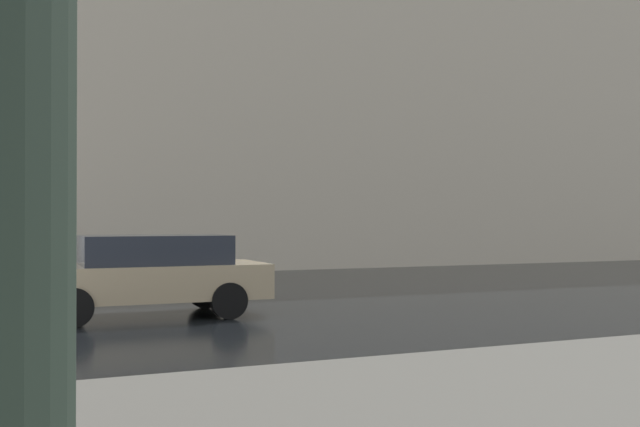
# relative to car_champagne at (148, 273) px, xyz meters

# --- Properties ---
(haussmann_block_corner) EXTENTS (18.03, 28.14, 20.33)m
(haussmann_block_corner) POSITION_rel_car_champagne_xyz_m (19.02, -12.10, 9.20)
(haussmann_block_corner) COLOR beige
(haussmann_block_corner) RESTS_ON ground_plane
(car_champagne) EXTENTS (1.85, 4.10, 1.41)m
(car_champagne) POSITION_rel_car_champagne_xyz_m (0.00, 0.00, 0.00)
(car_champagne) COLOR tan
(car_champagne) RESTS_ON ground_plane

